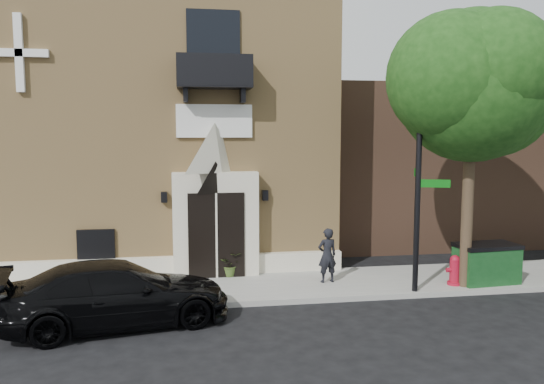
# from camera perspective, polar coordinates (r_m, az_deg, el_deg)

# --- Properties ---
(ground) EXTENTS (120.00, 120.00, 0.00)m
(ground) POSITION_cam_1_polar(r_m,az_deg,el_deg) (14.24, -1.28, -12.20)
(ground) COLOR black
(ground) RESTS_ON ground
(sidewalk) EXTENTS (42.00, 3.00, 0.15)m
(sidewalk) POSITION_cam_1_polar(r_m,az_deg,el_deg) (15.78, 1.64, -10.05)
(sidewalk) COLOR gray
(sidewalk) RESTS_ON ground
(church) EXTENTS (12.20, 11.01, 9.30)m
(church) POSITION_cam_1_polar(r_m,az_deg,el_deg) (21.37, -12.23, 6.47)
(church) COLOR tan
(church) RESTS_ON ground
(neighbour_building) EXTENTS (18.00, 8.00, 6.40)m
(neighbour_building) POSITION_cam_1_polar(r_m,az_deg,el_deg) (26.32, 22.70, 2.95)
(neighbour_building) COLOR brown
(neighbour_building) RESTS_ON ground
(street_tree_left) EXTENTS (4.97, 4.38, 7.77)m
(street_tree_left) POSITION_cam_1_polar(r_m,az_deg,el_deg) (15.86, 21.02, 10.76)
(street_tree_left) COLOR #38281C
(street_tree_left) RESTS_ON sidewalk
(black_sedan) EXTENTS (5.57, 3.14, 1.52)m
(black_sedan) POSITION_cam_1_polar(r_m,az_deg,el_deg) (13.22, -16.29, -10.47)
(black_sedan) COLOR black
(black_sedan) RESTS_ON ground
(street_sign) EXTENTS (0.90, 1.10, 5.85)m
(street_sign) POSITION_cam_1_polar(r_m,az_deg,el_deg) (15.01, 15.49, 0.62)
(street_sign) COLOR black
(street_sign) RESTS_ON sidewalk
(fire_hydrant) EXTENTS (0.50, 0.40, 0.87)m
(fire_hydrant) POSITION_cam_1_polar(r_m,az_deg,el_deg) (16.39, 19.05, -7.95)
(fire_hydrant) COLOR maroon
(fire_hydrant) RESTS_ON sidewalk
(dumpster) EXTENTS (1.84, 1.14, 1.16)m
(dumpster) POSITION_cam_1_polar(r_m,az_deg,el_deg) (16.94, 22.07, -7.07)
(dumpster) COLOR #103D18
(dumpster) RESTS_ON sidewalk
(planter) EXTENTS (0.78, 0.71, 0.75)m
(planter) POSITION_cam_1_polar(r_m,az_deg,el_deg) (16.49, -4.51, -7.73)
(planter) COLOR #415A24
(planter) RESTS_ON sidewalk
(pedestrian_near) EXTENTS (0.65, 0.48, 1.61)m
(pedestrian_near) POSITION_cam_1_polar(r_m,az_deg,el_deg) (15.77, 5.96, -6.79)
(pedestrian_near) COLOR black
(pedestrian_near) RESTS_ON sidewalk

